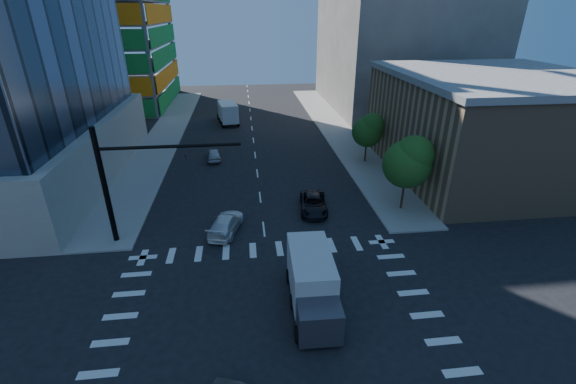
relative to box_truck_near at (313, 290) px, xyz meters
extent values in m
plane|color=black|center=(-2.35, -2.32, -1.45)|extent=(160.00, 160.00, 0.00)
cube|color=silver|center=(-2.35, -2.32, -1.44)|extent=(20.00, 20.00, 0.01)
cube|color=gray|center=(10.15, 37.68, -1.37)|extent=(5.00, 60.00, 0.15)
cube|color=gray|center=(-14.85, 37.68, -1.37)|extent=(5.00, 60.00, 0.15)
cube|color=#907353|center=(22.65, 19.68, 3.55)|extent=(20.00, 22.00, 10.00)
cube|color=slate|center=(22.65, 19.68, 8.85)|extent=(20.50, 22.50, 0.60)
cube|color=#5F5B55|center=(24.65, 52.68, 12.55)|extent=(24.00, 30.00, 28.00)
cylinder|color=black|center=(-13.85, 9.18, 3.20)|extent=(0.40, 0.40, 9.00)
cylinder|color=black|center=(-8.85, 9.18, 6.10)|extent=(10.00, 0.24, 0.24)
imported|color=black|center=(-7.85, 9.18, 5.00)|extent=(0.16, 0.20, 1.00)
cylinder|color=#382316|center=(10.15, 11.68, -0.16)|extent=(0.20, 0.20, 2.27)
sphere|color=#124315|center=(10.15, 11.68, 2.93)|extent=(4.16, 4.16, 4.16)
sphere|color=#396B23|center=(10.55, 11.38, 3.90)|extent=(3.25, 3.25, 3.25)
cylinder|color=#382316|center=(10.45, 23.68, -0.33)|extent=(0.20, 0.20, 1.92)
sphere|color=#124315|center=(10.45, 23.68, 2.28)|extent=(3.52, 3.52, 3.52)
sphere|color=#396B23|center=(10.85, 23.38, 3.10)|extent=(2.75, 2.75, 2.75)
imported|color=black|center=(2.27, 12.41, -0.76)|extent=(2.80, 5.16, 1.37)
imported|color=white|center=(-5.39, 9.72, -0.73)|extent=(3.29, 5.28, 1.43)
imported|color=#ACAEB4|center=(-7.33, 26.61, -0.78)|extent=(1.94, 4.07, 1.34)
cube|color=silver|center=(0.00, 0.00, 0.49)|extent=(2.59, 5.17, 2.65)
cube|color=#3B3A42|center=(0.00, 0.00, -0.17)|extent=(2.40, 1.90, 1.94)
cube|color=silver|center=(-6.07, 43.43, 0.53)|extent=(3.36, 5.56, 2.71)
cube|color=#3B3A42|center=(-6.07, 43.43, -0.14)|extent=(2.68, 2.26, 1.98)
camera|label=1|loc=(-3.55, -17.66, 14.88)|focal=24.00mm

